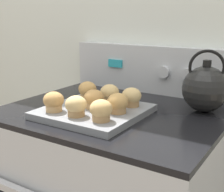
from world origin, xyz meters
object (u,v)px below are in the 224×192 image
object	(u,v)px
muffin_r2_c0	(87,90)
muffin_pan	(94,112)
muffin_r0_c1	(76,106)
tea_kettle	(206,88)
muffin_r0_c2	(101,110)
muffin_r2_c1	(110,93)
muffin_r1_c2	(118,103)
muffin_r1_c1	(94,99)
muffin_r0_c0	(54,102)
muffin_r2_c2	(131,97)

from	to	relation	value
muffin_r2_c0	muffin_pan	bearing A→B (deg)	-43.94
muffin_r0_c1	tea_kettle	distance (m)	0.44
muffin_r0_c2	muffin_r2_c1	world-z (taller)	same
muffin_r0_c2	muffin_r2_c0	xyz separation A→B (m)	(-0.18, 0.18, 0.00)
muffin_pan	muffin_r1_c2	size ratio (longest dim) A/B	4.72
muffin_r2_c0	muffin_r2_c1	xyz separation A→B (m)	(0.10, 0.00, 0.00)
muffin_r1_c1	tea_kettle	bearing A→B (deg)	38.29
muffin_r1_c1	muffin_r1_c2	size ratio (longest dim) A/B	1.00
muffin_r0_c0	muffin_r2_c2	distance (m)	0.26
muffin_pan	muffin_r0_c2	xyz separation A→B (m)	(0.09, -0.09, 0.04)
muffin_r0_c1	muffin_r0_c2	bearing A→B (deg)	2.45
muffin_r0_c0	tea_kettle	xyz separation A→B (m)	(0.39, 0.33, 0.03)
muffin_r1_c2	tea_kettle	xyz separation A→B (m)	(0.21, 0.23, 0.03)
muffin_r1_c1	muffin_r2_c2	distance (m)	0.13
muffin_r0_c0	muffin_r2_c1	size ratio (longest dim) A/B	1.00
muffin_r1_c1	muffin_r1_c2	world-z (taller)	same
muffin_r0_c2	muffin_r2_c2	distance (m)	0.18
muffin_pan	muffin_r2_c1	size ratio (longest dim) A/B	4.72
muffin_r0_c2	muffin_r2_c2	size ratio (longest dim) A/B	1.00
muffin_pan	muffin_r0_c2	world-z (taller)	muffin_r0_c2
muffin_r2_c1	muffin_r0_c2	bearing A→B (deg)	-64.17
muffin_r0_c0	muffin_r0_c1	xyz separation A→B (m)	(0.09, -0.00, 0.00)
muffin_r2_c1	muffin_r2_c2	size ratio (longest dim) A/B	1.00
muffin_r1_c2	muffin_r2_c2	bearing A→B (deg)	89.88
muffin_r2_c1	muffin_pan	bearing A→B (deg)	-90.76
muffin_r2_c0	muffin_r2_c1	size ratio (longest dim) A/B	1.00
muffin_r0_c2	muffin_r2_c1	bearing A→B (deg)	115.83
muffin_r1_c1	muffin_r2_c2	size ratio (longest dim) A/B	1.00
muffin_pan	muffin_r2_c2	xyz separation A→B (m)	(0.09, 0.09, 0.04)
muffin_r1_c1	muffin_r2_c1	world-z (taller)	same
muffin_r0_c0	muffin_r1_c2	xyz separation A→B (m)	(0.18, 0.09, 0.00)
muffin_r1_c2	tea_kettle	world-z (taller)	tea_kettle
tea_kettle	muffin_r1_c1	bearing A→B (deg)	-141.71
muffin_r0_c0	muffin_r2_c2	bearing A→B (deg)	44.98
muffin_r0_c1	muffin_r2_c0	world-z (taller)	same
muffin_r0_c0	muffin_r1_c2	size ratio (longest dim) A/B	1.00
muffin_r0_c0	muffin_r0_c2	xyz separation A→B (m)	(0.18, 0.00, 0.00)
muffin_r2_c0	muffin_r2_c1	distance (m)	0.10
muffin_r1_c1	muffin_r0_c1	bearing A→B (deg)	-89.71
muffin_pan	tea_kettle	xyz separation A→B (m)	(0.30, 0.24, 0.07)
muffin_r0_c0	tea_kettle	bearing A→B (deg)	40.20
muffin_r1_c2	tea_kettle	bearing A→B (deg)	48.71
muffin_r0_c2	muffin_r1_c1	bearing A→B (deg)	134.83
muffin_r0_c0	muffin_r2_c1	xyz separation A→B (m)	(0.09, 0.19, 0.00)
muffin_r1_c2	muffin_r2_c1	world-z (taller)	same
tea_kettle	muffin_r2_c2	bearing A→B (deg)	-144.69
muffin_r2_c0	tea_kettle	xyz separation A→B (m)	(0.39, 0.14, 0.03)
muffin_r1_c1	muffin_r2_c2	world-z (taller)	same
muffin_r1_c1	muffin_r2_c1	size ratio (longest dim) A/B	1.00
muffin_pan	tea_kettle	distance (m)	0.39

